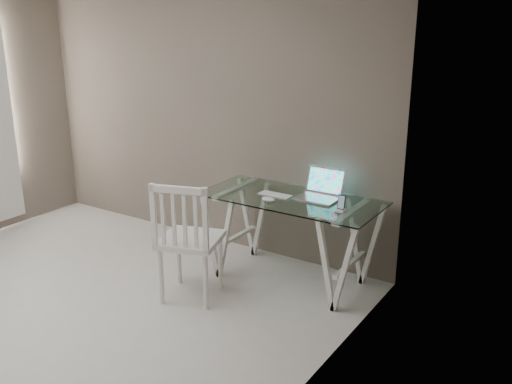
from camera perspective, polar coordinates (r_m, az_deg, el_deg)
desk at (r=4.84m, az=3.43°, el=-4.66°), size 1.50×0.70×0.75m
chair at (r=4.46m, az=-6.98°, el=-4.41°), size 0.58×0.58×1.00m
laptop at (r=4.73m, az=6.48°, el=0.11°), size 0.34×0.31×0.23m
keyboard at (r=4.77m, az=1.92°, el=-0.30°), size 0.30×0.13×0.01m
mouse at (r=4.61m, az=1.25°, el=-0.74°), size 0.12×0.07×0.04m
phone_dock at (r=4.43m, az=8.49°, el=-1.48°), size 0.07×0.07×0.13m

